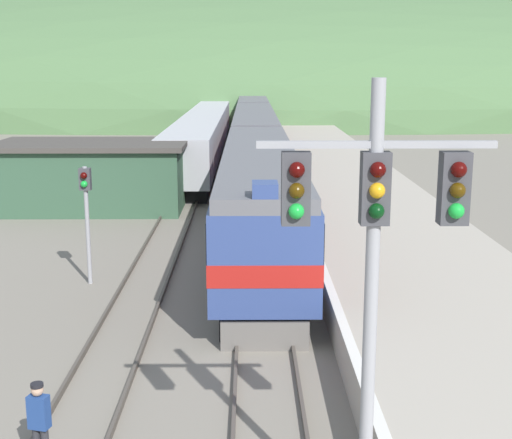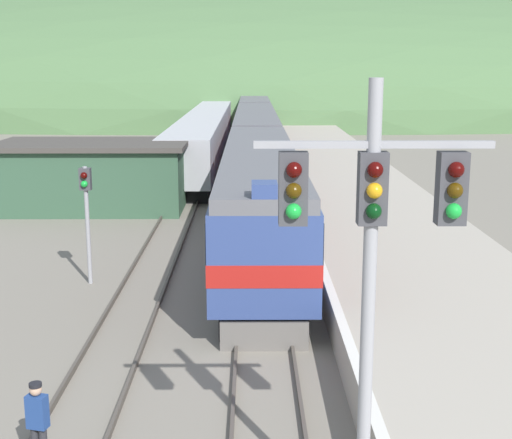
% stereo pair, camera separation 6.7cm
% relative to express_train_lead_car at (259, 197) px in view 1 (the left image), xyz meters
% --- Properties ---
extents(track_main, '(1.52, 180.00, 0.16)m').
position_rel_express_train_lead_car_xyz_m(track_main, '(0.00, 48.39, -2.07)').
color(track_main, '#4C443D').
rests_on(track_main, ground).
extents(track_siding, '(1.52, 180.00, 0.16)m').
position_rel_express_train_lead_car_xyz_m(track_siding, '(-3.84, 48.39, -2.07)').
color(track_siding, '#4C443D').
rests_on(track_siding, ground).
extents(platform, '(6.58, 140.00, 1.02)m').
position_rel_express_train_lead_car_xyz_m(platform, '(5.05, 28.39, -1.65)').
color(platform, '#ADA393').
rests_on(platform, ground).
extents(distant_hills, '(238.02, 107.11, 38.07)m').
position_rel_express_train_lead_car_xyz_m(distant_hills, '(0.00, 99.24, -2.15)').
color(distant_hills, '#517547').
rests_on(distant_hills, ground).
extents(station_shed, '(9.48, 5.36, 3.38)m').
position_rel_express_train_lead_car_xyz_m(station_shed, '(-8.22, 8.29, -0.44)').
color(station_shed, '#385B42').
rests_on(station_shed, ground).
extents(express_train_lead_car, '(2.94, 20.39, 4.29)m').
position_rel_express_train_lead_car_xyz_m(express_train_lead_car, '(0.00, 0.00, 0.00)').
color(express_train_lead_car, black).
rests_on(express_train_lead_car, ground).
extents(carriage_second, '(2.93, 22.39, 3.93)m').
position_rel_express_train_lead_car_xyz_m(carriage_second, '(0.00, 22.51, -0.01)').
color(carriage_second, black).
rests_on(carriage_second, ground).
extents(carriage_third, '(2.93, 22.39, 3.93)m').
position_rel_express_train_lead_car_xyz_m(carriage_third, '(0.00, 45.78, -0.01)').
color(carriage_third, black).
rests_on(carriage_third, ground).
extents(carriage_fourth, '(2.93, 22.39, 3.93)m').
position_rel_express_train_lead_car_xyz_m(carriage_fourth, '(0.00, 69.05, -0.01)').
color(carriage_fourth, black).
rests_on(carriage_fourth, ground).
extents(siding_train, '(2.90, 39.81, 3.40)m').
position_rel_express_train_lead_car_xyz_m(siding_train, '(-3.84, 28.71, -0.39)').
color(siding_train, black).
rests_on(siding_train, ground).
extents(signal_mast_main, '(3.30, 0.42, 6.98)m').
position_rel_express_train_lead_car_xyz_m(signal_mast_main, '(1.35, -17.22, 2.61)').
color(signal_mast_main, '#9E9EA3').
rests_on(signal_mast_main, ground).
extents(signal_post_siding, '(0.36, 0.42, 3.92)m').
position_rel_express_train_lead_car_xyz_m(signal_post_siding, '(-5.69, -4.18, 0.66)').
color(signal_post_siding, '#9E9EA3').
rests_on(signal_post_siding, ground).
extents(track_worker, '(0.40, 0.31, 1.66)m').
position_rel_express_train_lead_car_xyz_m(track_worker, '(-4.14, -15.26, -1.21)').
color(track_worker, '#2D2D33').
rests_on(track_worker, ground).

